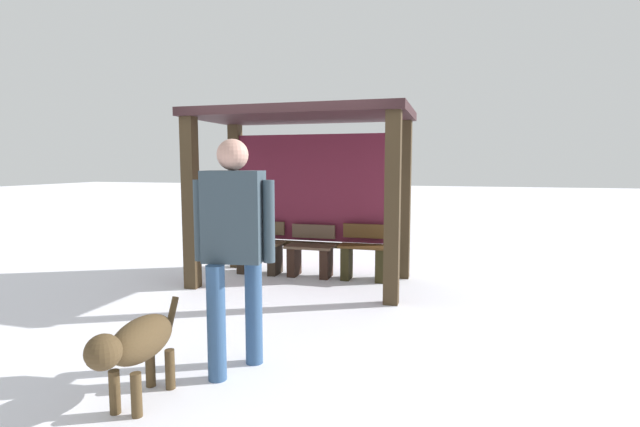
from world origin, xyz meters
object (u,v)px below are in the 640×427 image
Objects in this scene: bench_left_inside at (260,252)px; bench_right_inside at (364,257)px; dog at (137,344)px; bench_center_inside at (310,256)px; person_walking at (234,236)px; bus_shelter at (306,159)px.

bench_right_inside is (1.58, -0.00, 0.01)m from bench_left_inside.
bench_center_inside is at bearing 89.41° from dog.
person_walking is at bearing -69.98° from bench_left_inside.
dog is (-0.04, -3.83, 0.12)m from bench_center_inside.
bench_right_inside is 0.82× the size of dog.
bus_shelter is 1.59× the size of person_walking.
bus_shelter is at bearing 89.38° from dog.
bench_right_inside is 0.43× the size of person_walking.
bus_shelter is at bearing -166.77° from bench_right_inside.
bench_left_inside reaches higher than bench_center_inside.
person_walking is at bearing -83.01° from bus_shelter.
person_walking reaches higher than bench_left_inside.
person_walking reaches higher than dog.
dog is (-0.83, -3.83, 0.10)m from bench_right_inside.
bus_shelter is at bearing -90.00° from bench_center_inside.
bench_left_inside is 0.98× the size of bench_right_inside.
bench_center_inside is 0.78× the size of dog.
bench_right_inside is at bearing 77.80° from dog.
bus_shelter is 1.60m from bench_right_inside.
bus_shelter is 3.90× the size of bench_center_inside.
bench_left_inside is (-0.79, 0.19, -1.39)m from bus_shelter.
dog is at bearing -121.46° from person_walking.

